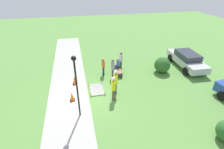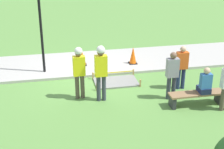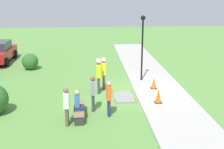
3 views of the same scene
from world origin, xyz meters
TOP-DOWN VIEW (x-y plane):
  - ground_plane at (0.00, 0.00)m, footprint 60.00×60.00m
  - sidewalk at (0.00, -1.40)m, footprint 28.00×2.79m
  - wet_concrete_patch at (-0.90, 0.68)m, footprint 1.65×1.06m
  - traffic_cone_near_patch at (-1.96, -0.88)m, footprint 0.34×0.34m
  - traffic_cone_far_patch at (0.15, -1.13)m, footprint 0.34×0.34m
  - park_bench at (-3.11, 2.90)m, footprint 1.82×0.44m
  - person_seated_on_bench at (-3.35, 2.95)m, footprint 0.36×0.44m
  - worker_supervisor at (0.55, 1.65)m, footprint 0.40×0.26m
  - worker_assistant at (-0.13, 1.97)m, footprint 0.40×0.28m
  - bystander_in_orange_shirt at (-3.08, 1.61)m, footprint 0.40×0.22m
  - bystander_in_white_shirt at (-2.46, 2.30)m, footprint 0.40×0.22m
  - lamppost_near at (1.71, -0.70)m, footprint 0.28×0.28m

SIDE VIEW (x-z plane):
  - ground_plane at x=0.00m, z-range 0.00..0.00m
  - wet_concrete_patch at x=-0.90m, z-range -0.11..0.17m
  - sidewalk at x=0.00m, z-range 0.00..0.10m
  - park_bench at x=-3.11m, z-range 0.10..0.54m
  - traffic_cone_far_patch at x=0.15m, z-range 0.10..0.73m
  - traffic_cone_near_patch at x=-1.96m, z-range 0.10..0.82m
  - person_seated_on_bench at x=-3.35m, z-range 0.35..1.24m
  - bystander_in_orange_shirt at x=-3.08m, z-range 0.10..1.71m
  - bystander_in_white_shirt at x=-2.46m, z-range 0.11..1.78m
  - worker_supervisor at x=0.55m, z-range 0.18..2.01m
  - worker_assistant at x=-0.13m, z-range 0.21..2.15m
  - lamppost_near at x=1.71m, z-range 0.70..4.61m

